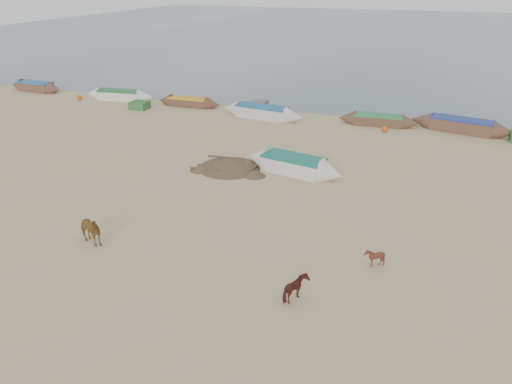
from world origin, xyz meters
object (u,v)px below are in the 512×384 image
cow_adult (89,230)px  calf_front (374,257)px  calf_right (296,289)px  near_canoe (293,164)px

cow_adult → calf_front: bearing=-59.6°
cow_adult → calf_front: (11.12, 2.28, -0.26)m
calf_front → calf_right: bearing=-26.5°
cow_adult → near_canoe: size_ratio=0.26×
cow_adult → calf_right: cow_adult is taller
cow_adult → calf_front: 11.35m
calf_right → near_canoe: size_ratio=0.15×
cow_adult → calf_right: (8.96, -0.81, -0.18)m
calf_front → calf_right: size_ratio=0.84×
calf_right → calf_front: bearing=-37.9°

